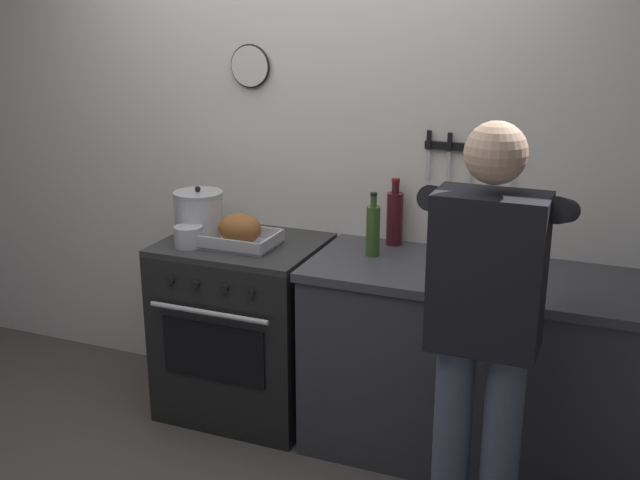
{
  "coord_description": "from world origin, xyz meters",
  "views": [
    {
      "loc": [
        1.49,
        -2.21,
        2.04
      ],
      "look_at": [
        0.25,
        0.85,
        1.01
      ],
      "focal_mm": 43.68,
      "sensor_mm": 36.0,
      "label": 1
    }
  ],
  "objects_px": {
    "person_cook": "(485,321)",
    "stock_pot": "(199,215)",
    "roasting_pan": "(240,232)",
    "cutting_board": "(488,281)",
    "bottle_olive_oil": "(373,229)",
    "bottle_vinegar": "(492,237)",
    "bottle_wine_red": "(395,217)",
    "stove": "(244,327)",
    "saucepan": "(188,237)"
  },
  "relations": [
    {
      "from": "saucepan",
      "to": "bottle_olive_oil",
      "type": "height_order",
      "value": "bottle_olive_oil"
    },
    {
      "from": "stove",
      "to": "roasting_pan",
      "type": "relative_size",
      "value": 2.56
    },
    {
      "from": "bottle_wine_red",
      "to": "bottle_vinegar",
      "type": "bearing_deg",
      "value": -6.54
    },
    {
      "from": "saucepan",
      "to": "stock_pot",
      "type": "bearing_deg",
      "value": 100.96
    },
    {
      "from": "person_cook",
      "to": "roasting_pan",
      "type": "xyz_separation_m",
      "value": [
        -1.28,
        0.59,
        0.02
      ]
    },
    {
      "from": "person_cook",
      "to": "bottle_olive_oil",
      "type": "bearing_deg",
      "value": 35.78
    },
    {
      "from": "person_cook",
      "to": "bottle_vinegar",
      "type": "distance_m",
      "value": 0.85
    },
    {
      "from": "person_cook",
      "to": "bottle_wine_red",
      "type": "xyz_separation_m",
      "value": [
        -0.6,
        0.89,
        0.08
      ]
    },
    {
      "from": "stove",
      "to": "cutting_board",
      "type": "bearing_deg",
      "value": -5.67
    },
    {
      "from": "bottle_olive_oil",
      "to": "bottle_vinegar",
      "type": "distance_m",
      "value": 0.53
    },
    {
      "from": "bottle_vinegar",
      "to": "bottle_wine_red",
      "type": "bearing_deg",
      "value": 173.46
    },
    {
      "from": "stock_pot",
      "to": "bottle_wine_red",
      "type": "relative_size",
      "value": 0.8
    },
    {
      "from": "cutting_board",
      "to": "bottle_wine_red",
      "type": "distance_m",
      "value": 0.65
    },
    {
      "from": "bottle_olive_oil",
      "to": "cutting_board",
      "type": "bearing_deg",
      "value": -16.59
    },
    {
      "from": "cutting_board",
      "to": "bottle_vinegar",
      "type": "xyz_separation_m",
      "value": [
        -0.05,
        0.31,
        0.1
      ]
    },
    {
      "from": "stock_pot",
      "to": "cutting_board",
      "type": "distance_m",
      "value": 1.45
    },
    {
      "from": "roasting_pan",
      "to": "cutting_board",
      "type": "bearing_deg",
      "value": -3.18
    },
    {
      "from": "person_cook",
      "to": "roasting_pan",
      "type": "relative_size",
      "value": 4.72
    },
    {
      "from": "bottle_wine_red",
      "to": "saucepan",
      "type": "bearing_deg",
      "value": -155.8
    },
    {
      "from": "bottle_olive_oil",
      "to": "bottle_vinegar",
      "type": "xyz_separation_m",
      "value": [
        0.51,
        0.14,
        -0.02
      ]
    },
    {
      "from": "cutting_board",
      "to": "bottle_wine_red",
      "type": "xyz_separation_m",
      "value": [
        -0.52,
        0.37,
        0.13
      ]
    },
    {
      "from": "stove",
      "to": "stock_pot",
      "type": "height_order",
      "value": "stock_pot"
    },
    {
      "from": "stock_pot",
      "to": "bottle_vinegar",
      "type": "bearing_deg",
      "value": 7.98
    },
    {
      "from": "bottle_vinegar",
      "to": "bottle_olive_oil",
      "type": "bearing_deg",
      "value": -164.35
    },
    {
      "from": "saucepan",
      "to": "bottle_vinegar",
      "type": "distance_m",
      "value": 1.41
    },
    {
      "from": "bottle_wine_red",
      "to": "bottle_vinegar",
      "type": "relative_size",
      "value": 1.24
    },
    {
      "from": "saucepan",
      "to": "bottle_vinegar",
      "type": "height_order",
      "value": "bottle_vinegar"
    },
    {
      "from": "person_cook",
      "to": "bottle_wine_red",
      "type": "height_order",
      "value": "person_cook"
    },
    {
      "from": "stock_pot",
      "to": "stove",
      "type": "bearing_deg",
      "value": 1.44
    },
    {
      "from": "cutting_board",
      "to": "bottle_olive_oil",
      "type": "distance_m",
      "value": 0.6
    },
    {
      "from": "stove",
      "to": "bottle_olive_oil",
      "type": "bearing_deg",
      "value": 4.03
    },
    {
      "from": "stove",
      "to": "bottle_olive_oil",
      "type": "xyz_separation_m",
      "value": [
        0.66,
        0.05,
        0.57
      ]
    },
    {
      "from": "roasting_pan",
      "to": "cutting_board",
      "type": "height_order",
      "value": "roasting_pan"
    },
    {
      "from": "stove",
      "to": "bottle_wine_red",
      "type": "xyz_separation_m",
      "value": [
        0.7,
        0.24,
        0.59
      ]
    },
    {
      "from": "stove",
      "to": "bottle_wine_red",
      "type": "bearing_deg",
      "value": 19.28
    },
    {
      "from": "saucepan",
      "to": "bottle_wine_red",
      "type": "bearing_deg",
      "value": 24.2
    },
    {
      "from": "person_cook",
      "to": "stock_pot",
      "type": "height_order",
      "value": "person_cook"
    },
    {
      "from": "bottle_olive_oil",
      "to": "bottle_vinegar",
      "type": "height_order",
      "value": "bottle_olive_oil"
    },
    {
      "from": "saucepan",
      "to": "cutting_board",
      "type": "distance_m",
      "value": 1.42
    },
    {
      "from": "stove",
      "to": "bottle_wine_red",
      "type": "height_order",
      "value": "bottle_wine_red"
    },
    {
      "from": "stock_pot",
      "to": "bottle_vinegar",
      "type": "distance_m",
      "value": 1.41
    },
    {
      "from": "bottle_olive_oil",
      "to": "stove",
      "type": "bearing_deg",
      "value": -175.97
    },
    {
      "from": "saucepan",
      "to": "bottle_wine_red",
      "type": "height_order",
      "value": "bottle_wine_red"
    },
    {
      "from": "stove",
      "to": "roasting_pan",
      "type": "height_order",
      "value": "roasting_pan"
    },
    {
      "from": "person_cook",
      "to": "cutting_board",
      "type": "bearing_deg",
      "value": 2.03
    },
    {
      "from": "roasting_pan",
      "to": "cutting_board",
      "type": "relative_size",
      "value": 0.98
    },
    {
      "from": "saucepan",
      "to": "bottle_wine_red",
      "type": "xyz_separation_m",
      "value": [
        0.9,
        0.4,
        0.09
      ]
    },
    {
      "from": "person_cook",
      "to": "roasting_pan",
      "type": "height_order",
      "value": "person_cook"
    },
    {
      "from": "roasting_pan",
      "to": "bottle_olive_oil",
      "type": "xyz_separation_m",
      "value": [
        0.63,
        0.1,
        0.06
      ]
    },
    {
      "from": "person_cook",
      "to": "bottle_vinegar",
      "type": "bearing_deg",
      "value": 1.62
    }
  ]
}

